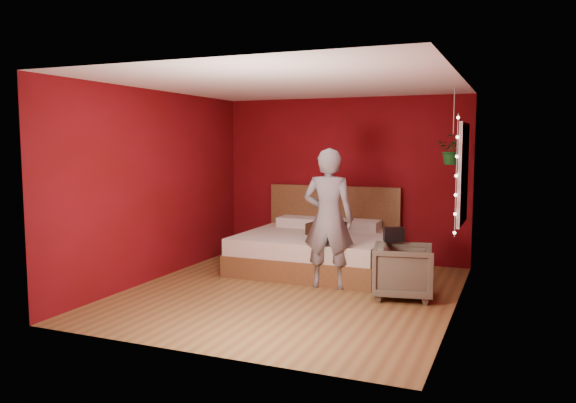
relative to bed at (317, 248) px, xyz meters
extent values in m
plane|color=olive|center=(0.13, -1.38, -0.31)|extent=(4.50, 4.50, 0.00)
cube|color=maroon|center=(0.13, 0.88, 0.99)|extent=(4.00, 0.02, 2.60)
cube|color=maroon|center=(0.13, -3.64, 0.99)|extent=(4.00, 0.02, 2.60)
cube|color=maroon|center=(-1.88, -1.38, 0.99)|extent=(0.02, 4.50, 2.60)
cube|color=maroon|center=(2.14, -1.38, 0.99)|extent=(0.02, 4.50, 2.60)
cube|color=white|center=(0.13, -1.38, 2.30)|extent=(4.00, 4.50, 0.02)
cube|color=white|center=(2.10, -0.48, 1.19)|extent=(0.04, 0.97, 1.27)
cube|color=black|center=(2.09, -0.48, 1.19)|extent=(0.02, 0.85, 1.15)
cube|color=white|center=(2.08, -0.48, 1.19)|extent=(0.03, 0.05, 1.15)
cube|color=white|center=(2.08, -0.48, 1.19)|extent=(0.03, 0.85, 0.05)
cylinder|color=silver|center=(2.07, -1.00, 1.19)|extent=(0.01, 0.01, 1.45)
sphere|color=#FFF2CC|center=(2.07, -1.00, 0.51)|extent=(0.04, 0.04, 0.04)
sphere|color=#FFF2CC|center=(2.07, -1.00, 0.74)|extent=(0.04, 0.04, 0.04)
sphere|color=#FFF2CC|center=(2.07, -1.00, 0.96)|extent=(0.04, 0.04, 0.04)
sphere|color=#FFF2CC|center=(2.07, -1.00, 1.19)|extent=(0.04, 0.04, 0.04)
sphere|color=#FFF2CC|center=(2.07, -1.00, 1.41)|extent=(0.04, 0.04, 0.04)
sphere|color=#FFF2CC|center=(2.07, -1.00, 1.64)|extent=(0.04, 0.04, 0.04)
sphere|color=#FFF2CC|center=(2.07, -1.00, 1.86)|extent=(0.04, 0.04, 0.04)
cube|color=brown|center=(0.00, -0.10, -0.16)|extent=(2.17, 1.84, 0.30)
cube|color=beige|center=(0.00, -0.10, 0.11)|extent=(2.13, 1.81, 0.24)
cube|color=brown|center=(0.00, 0.78, 0.29)|extent=(2.17, 0.09, 1.19)
cube|color=silver|center=(-0.49, 0.52, 0.31)|extent=(0.65, 0.41, 0.15)
cube|color=silver|center=(0.49, 0.52, 0.31)|extent=(0.65, 0.41, 0.15)
imported|color=slate|center=(0.50, -0.98, 0.60)|extent=(0.70, 0.50, 1.82)
imported|color=#5F5E4B|center=(1.50, -1.08, 0.02)|extent=(0.83, 0.81, 0.65)
cube|color=black|center=(1.33, -0.88, 0.43)|extent=(0.28, 0.21, 0.18)
cube|color=#321E10|center=(0.14, -0.01, 0.31)|extent=(0.50, 0.50, 0.17)
cylinder|color=silver|center=(1.91, 0.04, 1.99)|extent=(0.01, 0.01, 0.60)
imported|color=#1B5E1D|center=(1.91, 0.04, 1.48)|extent=(0.43, 0.39, 0.41)
camera|label=1|loc=(2.76, -7.81, 1.58)|focal=35.00mm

